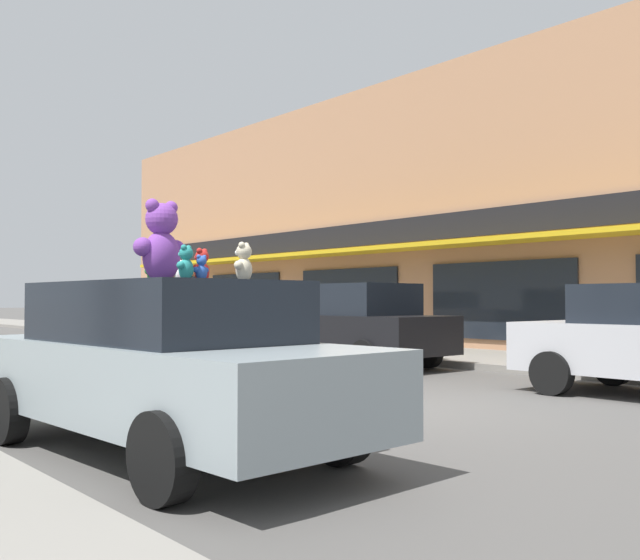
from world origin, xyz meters
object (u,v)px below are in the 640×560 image
Objects in this scene: teddy_bear_cream at (244,263)px; teddy_bear_black at (159,270)px; teddy_bear_giant at (161,243)px; parked_car_far_right at (209,319)px; teddy_bear_teal at (186,263)px; plush_art_car at (163,363)px; parked_car_far_center at (348,323)px; teddy_bear_white at (180,272)px; teddy_bear_blue at (201,268)px; teddy_bear_red at (202,266)px; teddy_bear_green at (154,269)px.

teddy_bear_black is (-0.07, 1.51, -0.01)m from teddy_bear_cream.
parked_car_far_right is (7.20, 10.77, -1.06)m from teddy_bear_giant.
teddy_bear_teal is at bearing 106.20° from teddy_bear_black.
plush_art_car is 1.00× the size of parked_car_far_center.
teddy_bear_cream is (0.60, -0.42, 0.93)m from plush_art_car.
teddy_bear_black is at bearing -147.84° from parked_car_far_center.
teddy_bear_giant is 13.00m from parked_car_far_right.
teddy_bear_black is (0.03, 0.52, 0.04)m from teddy_bear_white.
teddy_bear_black is (0.64, 1.69, 0.02)m from teddy_bear_teal.
plush_art_car is 1.07× the size of parked_car_far_right.
teddy_bear_cream is 13.17m from parked_car_far_right.
plush_art_car is at bearing -96.19° from teddy_bear_blue.
teddy_bear_red is (-0.06, 0.64, -0.01)m from teddy_bear_cream.
teddy_bear_green is at bearing 66.79° from plush_art_car.
teddy_bear_white is at bearing -121.36° from teddy_bear_blue.
teddy_bear_teal reaches higher than parked_car_far_center.
parked_car_far_center is (6.75, 4.74, -0.79)m from teddy_bear_white.
teddy_bear_giant is at bearing -77.39° from teddy_bear_cream.
teddy_bear_teal is at bearing -122.58° from parked_car_far_right.
teddy_bear_black is (0.49, 1.69, 0.06)m from teddy_bear_blue.
teddy_bear_giant reaches higher than teddy_bear_green.
teddy_bear_cream is 1.01m from teddy_bear_white.
teddy_bear_cream is 0.59m from teddy_bear_blue.
teddy_bear_red is at bearing -160.30° from teddy_bear_teal.
teddy_bear_giant is 3.46× the size of teddy_bear_blue.
teddy_bear_white is at bearing -144.94° from parked_car_far_center.
teddy_bear_cream is 1.07× the size of teddy_bear_red.
teddy_bear_red is 0.08× the size of parked_car_far_right.
teddy_bear_green reaches higher than plush_art_car.
teddy_bear_teal is (-0.65, -0.82, -0.02)m from teddy_bear_red.
teddy_bear_white is 0.06× the size of parked_car_far_right.
teddy_bear_blue is at bearing 31.23° from teddy_bear_red.
teddy_bear_giant is 2.56× the size of teddy_bear_green.
parked_car_far_center is (7.36, 5.91, -0.81)m from teddy_bear_teal.
teddy_bear_red is 0.36m from teddy_bear_white.
teddy_bear_cream reaches higher than teddy_bear_green.
teddy_bear_white is 0.75× the size of teddy_bear_black.
teddy_bear_red is 1.55× the size of teddy_bear_blue.
plush_art_car is at bearing 60.94° from teddy_bear_giant.
teddy_bear_black is at bearing 61.15° from plush_art_car.
teddy_bear_giant is at bearing 46.33° from teddy_bear_green.
teddy_bear_cream is at bearing 104.64° from teddy_bear_white.
teddy_bear_white is 0.84× the size of teddy_bear_green.
teddy_bear_black is at bearing -142.73° from teddy_bear_teal.
teddy_bear_white is 12.37m from parked_car_far_right.
teddy_bear_red is 1.02× the size of teddy_bear_black.
teddy_bear_blue is 0.05× the size of parked_car_far_center.
teddy_bear_red is at bearing 127.41° from teddy_bear_black.
parked_car_far_right is at bearing 90.00° from parked_car_far_center.
teddy_bear_cream is 0.08× the size of parked_car_far_center.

